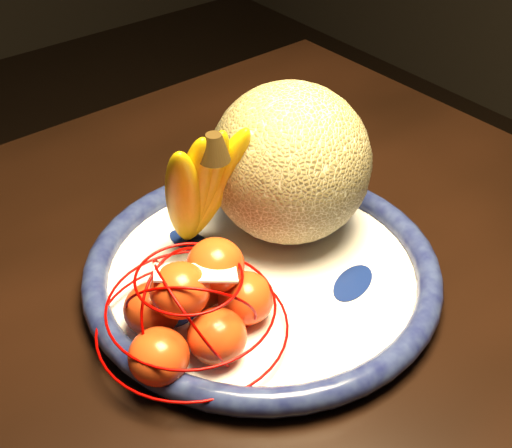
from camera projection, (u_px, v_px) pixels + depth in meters
fruit_bowl at (262, 272)px, 0.73m from camera, size 0.37×0.37×0.03m
cantaloupe at (290, 163)px, 0.74m from camera, size 0.17×0.17×0.17m
banana_bunch at (199, 185)px, 0.70m from camera, size 0.12×0.11×0.17m
mandarin_bag at (195, 306)px, 0.64m from camera, size 0.18×0.18×0.11m
price_tag at (196, 273)px, 0.61m from camera, size 0.08×0.06×0.01m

